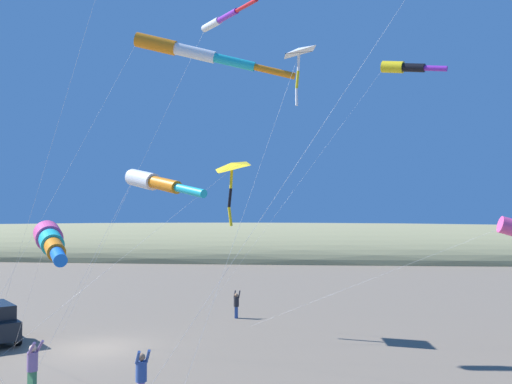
% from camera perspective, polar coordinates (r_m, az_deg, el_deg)
% --- Properties ---
extents(ground_plane, '(600.00, 600.00, 0.00)m').
position_cam_1_polar(ground_plane, '(25.67, -16.78, -15.90)').
color(ground_plane, '#756654').
extents(dune_ridge_grassy, '(28.00, 240.00, 9.93)m').
position_cam_1_polar(dune_ridge_grassy, '(78.91, -1.30, -6.94)').
color(dune_ridge_grassy, '#938E60').
rests_on(dune_ridge_grassy, ground_plane).
extents(person_adult_flyer, '(0.56, 0.63, 1.80)m').
position_cam_1_polar(person_adult_flyer, '(19.95, -23.05, -16.83)').
color(person_adult_flyer, '#3D7F51').
rests_on(person_adult_flyer, ground_plane).
extents(person_child_green_jacket, '(0.50, 0.40, 1.58)m').
position_cam_1_polar(person_child_green_jacket, '(31.35, -2.14, -11.95)').
color(person_child_green_jacket, '#335199').
rests_on(person_child_green_jacket, ground_plane).
extents(person_child_grey_jacket, '(0.65, 0.61, 1.80)m').
position_cam_1_polar(person_child_grey_jacket, '(17.78, -12.32, -18.76)').
color(person_child_grey_jacket, '#8E6B9E').
rests_on(person_child_grey_jacket, ground_plane).
extents(kite_windsock_green_low_center, '(2.45, 15.13, 16.17)m').
position_cam_1_polar(kite_windsock_green_low_center, '(36.11, 15.72, 12.86)').
color(kite_windsock_green_low_center, yellow).
rests_on(kite_windsock_green_low_center, ground_plane).
extents(kite_delta_black_fish_shape, '(3.37, 4.79, 12.60)m').
position_cam_1_polar(kite_delta_black_fish_shape, '(21.21, 4.61, 14.79)').
color(kite_delta_black_fish_shape, white).
rests_on(kite_delta_black_fish_shape, ground_plane).
extents(kite_delta_long_streamer_left, '(6.18, 10.43, 8.94)m').
position_cam_1_polar(kite_delta_long_streamer_left, '(27.10, -2.73, 2.64)').
color(kite_delta_long_streamer_left, yellow).
rests_on(kite_delta_long_streamer_left, ground_plane).
extents(kite_windsock_purple_drifting, '(5.38, 10.51, 16.02)m').
position_cam_1_polar(kite_windsock_purple_drifting, '(27.23, -3.94, 18.06)').
color(kite_windsock_purple_drifting, white).
rests_on(kite_windsock_purple_drifting, ground_plane).
extents(kite_windsock_striped_overhead, '(9.89, 7.02, 5.82)m').
position_cam_1_polar(kite_windsock_striped_overhead, '(15.82, -21.33, -5.02)').
color(kite_windsock_striped_overhead, '#EF4C93').
rests_on(kite_windsock_striped_overhead, ground_plane).
extents(kite_windsock_orange_high_right, '(3.40, 6.93, 7.50)m').
position_cam_1_polar(kite_windsock_orange_high_right, '(16.75, -10.97, 1.04)').
color(kite_windsock_orange_high_right, white).
rests_on(kite_windsock_orange_high_right, ground_plane).
extents(kite_windsock_rainbow_low_near, '(2.68, 14.04, 14.65)m').
position_cam_1_polar(kite_windsock_rainbow_low_near, '(25.69, -7.01, 14.80)').
color(kite_windsock_rainbow_low_near, orange).
rests_on(kite_windsock_rainbow_low_near, ground_plane).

